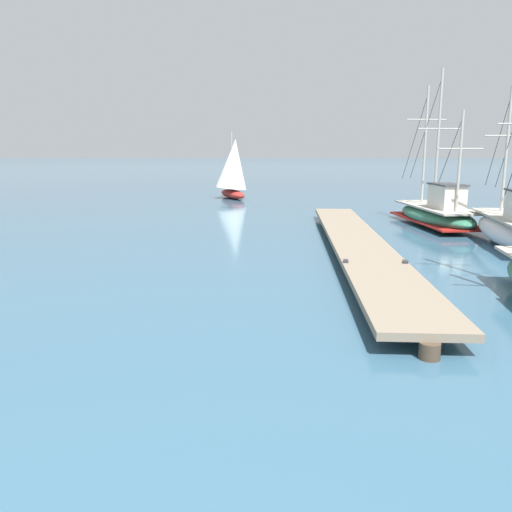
{
  "coord_description": "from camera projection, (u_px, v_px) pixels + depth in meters",
  "views": [
    {
      "loc": [
        2.09,
        -1.35,
        3.51
      ],
      "look_at": [
        2.5,
        8.95,
        1.4
      ],
      "focal_mm": 37.12,
      "sensor_mm": 36.0,
      "label": 1
    }
  ],
  "objects": [
    {
      "name": "fishing_boat_0",
      "position": [
        437.0,
        213.0,
        24.08
      ],
      "size": [
        2.39,
        8.06,
        6.97
      ],
      "color": "#337556",
      "rests_on": "ground"
    },
    {
      "name": "distant_sailboat",
      "position": [
        233.0,
        168.0,
        37.18
      ],
      "size": [
        3.07,
        4.51,
        4.64
      ],
      "color": "#AD2823",
      "rests_on": "ground"
    },
    {
      "name": "floating_dock",
      "position": [
        357.0,
        242.0,
        18.04
      ],
      "size": [
        3.55,
        18.97,
        0.53
      ],
      "color": "gray",
      "rests_on": "ground"
    }
  ]
}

